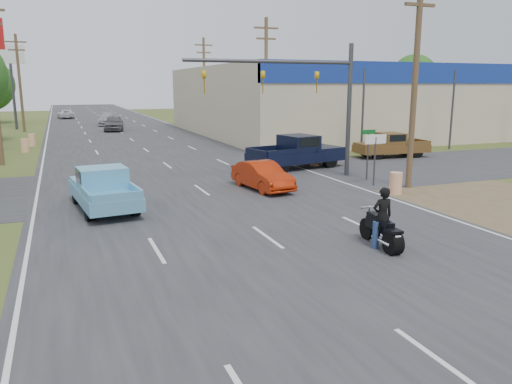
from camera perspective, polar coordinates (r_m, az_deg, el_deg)
name	(u,v)px	position (r m, az deg, el deg)	size (l,w,h in m)	color
ground	(439,362)	(10.00, 20.22, -17.73)	(200.00, 200.00, 0.00)	#414F1F
main_road	(132,140)	(46.98, -14.04, 5.82)	(15.00, 180.00, 0.02)	#2D2D30
cross_road	(191,183)	(25.54, -7.41, 1.06)	(120.00, 10.00, 0.02)	#2D2D30
dirt_verge	(480,198)	(24.09, 24.19, -0.59)	(8.00, 18.00, 0.01)	brown
big_box_store	(420,99)	(59.91, 18.24, 10.03)	(50.00, 28.10, 6.60)	#B7A88C
utility_pole_1	(415,75)	(24.81, 17.75, 12.61)	(2.00, 0.28, 10.00)	#4C3823
utility_pole_2	(266,79)	(40.44, 1.15, 12.76)	(2.00, 0.28, 10.00)	#4C3823
utility_pole_3	(204,81)	(57.48, -5.92, 12.50)	(2.00, 0.28, 10.00)	#4C3823
utility_pole_6	(20,81)	(58.44, -25.40, 11.42)	(2.00, 0.28, 10.00)	#4C3823
tree_3	(414,78)	(97.74, 17.60, 12.34)	(8.40, 8.40, 10.40)	#422D19
tree_5	(239,80)	(107.56, -1.93, 12.64)	(7.98, 7.98, 9.88)	#422D19
barrel_0	(396,183)	(23.50, 15.68, 0.97)	(0.56, 0.56, 1.00)	orange
barrel_1	(315,158)	(30.78, 6.75, 3.89)	(0.56, 0.56, 1.00)	orange
barrel_2	(25,146)	(40.65, -24.90, 4.83)	(0.56, 0.56, 1.00)	orange
barrel_3	(32,140)	(44.60, -24.25, 5.44)	(0.56, 0.56, 1.00)	orange
pole_sign_left_far	(10,64)	(62.54, -26.27, 13.02)	(3.00, 0.35, 9.20)	#3F3F44
lane_sign	(375,147)	(25.00, 13.48, 4.99)	(1.20, 0.08, 2.52)	#3F3F44
street_name_sign	(368,149)	(26.60, 12.67, 4.80)	(0.80, 0.08, 2.61)	#3F3F44
signal_mast	(305,86)	(26.18, 5.59, 11.93)	(9.12, 0.40, 7.00)	#3F3F44
red_convertible	(262,176)	(23.58, 0.73, 1.85)	(1.39, 3.97, 1.31)	#AA2307
motorcycle	(383,232)	(15.57, 14.28, -4.51)	(0.69, 2.25, 1.14)	black
rider	(382,220)	(15.51, 14.24, -3.07)	(0.65, 0.43, 1.79)	black
blue_pickup	(103,188)	(20.75, -17.10, 0.45)	(2.51, 5.29, 1.69)	black
navy_pickup	(299,152)	(29.88, 4.91, 4.63)	(6.27, 3.41, 1.97)	black
brown_pickup	(390,145)	(35.52, 15.06, 5.21)	(5.20, 2.37, 1.67)	black
distant_car_grey	(114,123)	(56.67, -15.95, 7.57)	(1.96, 4.88, 1.66)	#515155
distant_car_silver	(107,119)	(64.91, -16.69, 7.98)	(2.11, 5.20, 1.51)	#AAA9AE
distant_car_white	(66,114)	(80.26, -20.92, 8.30)	(2.10, 4.56, 1.27)	silver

